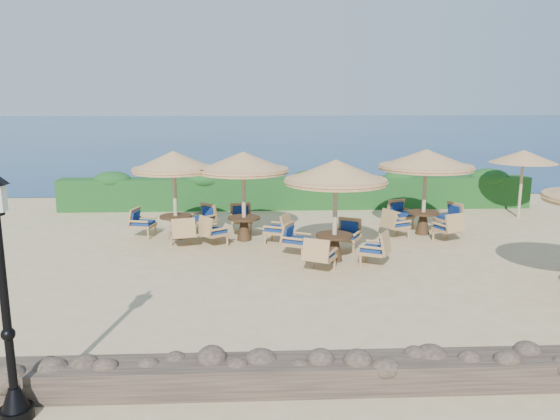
{
  "coord_description": "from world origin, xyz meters",
  "views": [
    {
      "loc": [
        -1.63,
        -13.46,
        4.14
      ],
      "look_at": [
        -0.97,
        0.51,
        1.3
      ],
      "focal_mm": 35.0,
      "sensor_mm": 36.0,
      "label": 1
    }
  ],
  "objects_px": {
    "lamp_post": "(5,308)",
    "cafe_set_4": "(425,175)",
    "cafe_set_2": "(174,179)",
    "extra_parasol": "(523,157)",
    "cafe_set_3": "(243,178)",
    "cafe_set_0": "(335,193)"
  },
  "relations": [
    {
      "from": "cafe_set_2",
      "to": "lamp_post",
      "type": "bearing_deg",
      "value": -94.7
    },
    {
      "from": "cafe_set_0",
      "to": "cafe_set_2",
      "type": "bearing_deg",
      "value": 150.21
    },
    {
      "from": "extra_parasol",
      "to": "cafe_set_0",
      "type": "bearing_deg",
      "value": -145.73
    },
    {
      "from": "cafe_set_0",
      "to": "cafe_set_2",
      "type": "xyz_separation_m",
      "value": [
        -4.45,
        2.55,
        0.04
      ]
    },
    {
      "from": "cafe_set_3",
      "to": "cafe_set_0",
      "type": "bearing_deg",
      "value": -43.3
    },
    {
      "from": "cafe_set_3",
      "to": "lamp_post",
      "type": "bearing_deg",
      "value": -107.13
    },
    {
      "from": "lamp_post",
      "to": "cafe_set_2",
      "type": "height_order",
      "value": "lamp_post"
    },
    {
      "from": "cafe_set_0",
      "to": "cafe_set_4",
      "type": "bearing_deg",
      "value": 40.72
    },
    {
      "from": "extra_parasol",
      "to": "cafe_set_3",
      "type": "bearing_deg",
      "value": -164.12
    },
    {
      "from": "extra_parasol",
      "to": "cafe_set_0",
      "type": "relative_size",
      "value": 0.86
    },
    {
      "from": "cafe_set_0",
      "to": "cafe_set_3",
      "type": "distance_m",
      "value": 3.28
    },
    {
      "from": "cafe_set_4",
      "to": "lamp_post",
      "type": "bearing_deg",
      "value": -130.88
    },
    {
      "from": "cafe_set_0",
      "to": "cafe_set_3",
      "type": "relative_size",
      "value": 1.01
    },
    {
      "from": "extra_parasol",
      "to": "cafe_set_4",
      "type": "bearing_deg",
      "value": -151.43
    },
    {
      "from": "extra_parasol",
      "to": "cafe_set_2",
      "type": "height_order",
      "value": "cafe_set_2"
    },
    {
      "from": "cafe_set_3",
      "to": "extra_parasol",
      "type": "bearing_deg",
      "value": 15.88
    },
    {
      "from": "cafe_set_0",
      "to": "cafe_set_4",
      "type": "height_order",
      "value": "same"
    },
    {
      "from": "lamp_post",
      "to": "cafe_set_4",
      "type": "height_order",
      "value": "lamp_post"
    },
    {
      "from": "lamp_post",
      "to": "cafe_set_4",
      "type": "bearing_deg",
      "value": 49.12
    },
    {
      "from": "cafe_set_0",
      "to": "extra_parasol",
      "type": "bearing_deg",
      "value": 34.27
    },
    {
      "from": "cafe_set_3",
      "to": "cafe_set_4",
      "type": "bearing_deg",
      "value": 5.1
    },
    {
      "from": "extra_parasol",
      "to": "cafe_set_2",
      "type": "relative_size",
      "value": 0.89
    }
  ]
}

